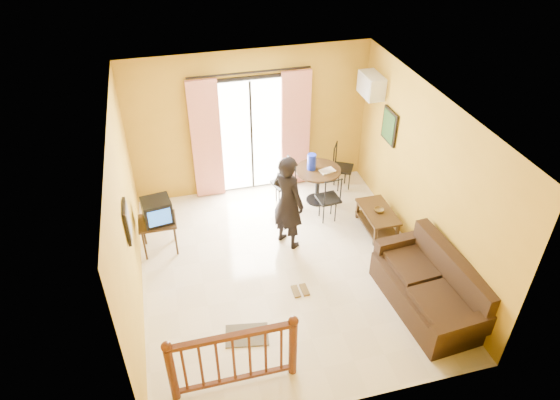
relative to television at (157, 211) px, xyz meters
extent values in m
plane|color=beige|center=(1.87, -0.99, -0.81)|extent=(5.00, 5.00, 0.00)
plane|color=white|center=(1.87, -0.99, 1.99)|extent=(5.00, 5.00, 0.00)
plane|color=#B78C23|center=(1.87, 1.51, 0.59)|extent=(4.50, 0.00, 4.50)
plane|color=#B78C23|center=(1.87, -3.49, 0.59)|extent=(4.50, 0.00, 4.50)
plane|color=#B78C23|center=(-0.38, -0.99, 0.59)|extent=(0.00, 5.00, 5.00)
plane|color=#B78C23|center=(4.12, -0.99, 0.59)|extent=(0.00, 5.00, 5.00)
cube|color=black|center=(1.87, 1.49, 0.34)|extent=(1.34, 0.03, 2.34)
cube|color=white|center=(1.87, 1.46, 0.34)|extent=(1.20, 0.04, 2.20)
cube|color=black|center=(1.87, 1.44, 0.34)|extent=(0.04, 0.02, 2.20)
cube|color=beige|center=(1.02, 1.41, 0.39)|extent=(0.55, 0.08, 2.35)
cube|color=beige|center=(2.72, 1.41, 0.39)|extent=(0.55, 0.08, 2.35)
cylinder|color=black|center=(1.87, 1.41, 1.61)|extent=(2.20, 0.04, 0.04)
cube|color=black|center=(-0.03, 0.00, -0.22)|extent=(0.61, 0.51, 0.04)
cylinder|color=black|center=(-0.28, -0.20, -0.52)|extent=(0.04, 0.04, 0.59)
cylinder|color=black|center=(0.22, -0.20, -0.52)|extent=(0.04, 0.04, 0.59)
cylinder|color=black|center=(-0.28, 0.21, -0.52)|extent=(0.04, 0.04, 0.59)
cylinder|color=black|center=(0.22, 0.21, -0.52)|extent=(0.04, 0.04, 0.59)
cube|color=black|center=(0.00, 0.00, 0.00)|extent=(0.50, 0.46, 0.40)
cube|color=blue|center=(0.03, -0.20, 0.00)|extent=(0.36, 0.07, 0.29)
cube|color=black|center=(-0.35, -1.19, 0.74)|extent=(0.04, 0.42, 0.52)
cube|color=#59524C|center=(-0.33, -1.19, 0.74)|extent=(0.01, 0.34, 0.44)
cylinder|color=black|center=(2.97, 0.71, -0.12)|extent=(0.85, 0.85, 0.04)
cylinder|color=black|center=(2.97, 0.71, -0.47)|extent=(0.08, 0.08, 0.69)
cylinder|color=black|center=(2.97, 0.71, -0.79)|extent=(0.41, 0.41, 0.03)
cylinder|color=#1526C5|center=(2.85, 0.75, 0.05)|extent=(0.16, 0.16, 0.31)
cube|color=beige|center=(3.11, 0.61, -0.09)|extent=(0.31, 0.24, 0.02)
cube|color=silver|center=(3.97, 0.96, 1.34)|extent=(0.30, 0.60, 0.40)
cube|color=gray|center=(3.82, 0.96, 1.34)|extent=(0.02, 0.56, 0.36)
cube|color=black|center=(4.09, 0.31, 0.84)|extent=(0.04, 0.50, 0.60)
cube|color=black|center=(4.06, 0.31, 0.84)|extent=(0.01, 0.42, 0.52)
cube|color=black|center=(3.72, -0.40, -0.42)|extent=(0.51, 0.91, 0.04)
cube|color=black|center=(3.72, -0.40, -0.69)|extent=(0.47, 0.87, 0.03)
cube|color=black|center=(3.52, -0.80, -0.62)|extent=(0.05, 0.05, 0.38)
cube|color=black|center=(3.92, -0.80, -0.62)|extent=(0.05, 0.05, 0.38)
cube|color=black|center=(3.52, 0.00, -0.62)|extent=(0.05, 0.05, 0.38)
cube|color=black|center=(3.92, 0.00, -0.62)|extent=(0.05, 0.05, 0.38)
imported|color=brown|center=(3.72, -0.42, -0.38)|extent=(0.20, 0.20, 0.05)
cube|color=black|center=(3.67, -2.29, -0.58)|extent=(1.03, 1.85, 0.45)
cube|color=black|center=(4.00, -2.29, -0.19)|extent=(0.34, 1.80, 0.62)
cube|color=black|center=(3.67, -3.16, -0.34)|extent=(0.91, 0.25, 0.34)
cube|color=black|center=(3.67, -1.42, -0.34)|extent=(0.91, 0.25, 0.34)
cube|color=black|center=(3.61, -2.68, -0.33)|extent=(0.67, 0.77, 0.11)
cube|color=black|center=(3.61, -1.90, -0.33)|extent=(0.67, 0.77, 0.11)
imported|color=black|center=(2.09, -0.36, 0.04)|extent=(0.68, 0.74, 1.71)
cylinder|color=#471E0F|center=(-0.03, -2.89, -0.35)|extent=(0.11, 0.11, 0.92)
cylinder|color=#471E0F|center=(1.47, -2.89, -0.35)|extent=(0.11, 0.11, 0.92)
sphere|color=#471E0F|center=(-0.03, -2.89, 0.16)|extent=(0.13, 0.13, 0.13)
sphere|color=#471E0F|center=(1.47, -2.89, 0.16)|extent=(0.13, 0.13, 0.13)
cube|color=#471E0F|center=(0.72, -2.89, 0.11)|extent=(1.55, 0.08, 0.06)
cube|color=#471E0F|center=(0.72, -2.89, -0.71)|extent=(1.55, 0.06, 0.05)
cube|color=#4F4A3F|center=(1.01, -2.17, -0.80)|extent=(0.66, 0.49, 0.02)
cube|color=brown|center=(1.90, -1.54, -0.79)|extent=(0.10, 0.25, 0.03)
cube|color=brown|center=(2.04, -1.54, -0.79)|extent=(0.10, 0.25, 0.03)
camera|label=1|loc=(0.31, -6.74, 4.79)|focal=32.00mm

